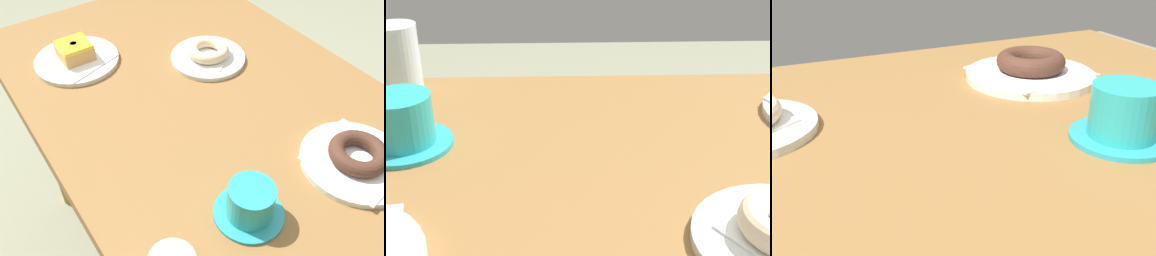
# 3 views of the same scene
# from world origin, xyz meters

# --- Properties ---
(table) EXTENTS (1.30, 0.78, 0.76)m
(table) POSITION_xyz_m (0.00, 0.00, 0.69)
(table) COLOR olive
(table) RESTS_ON ground_plane
(plate_chocolate_ring) EXTENTS (0.23, 0.23, 0.01)m
(plate_chocolate_ring) POSITION_xyz_m (0.30, 0.12, 0.77)
(plate_chocolate_ring) COLOR silver
(plate_chocolate_ring) RESTS_ON table
(napkin_chocolate_ring) EXTENTS (0.19, 0.19, 0.00)m
(napkin_chocolate_ring) POSITION_xyz_m (0.30, 0.12, 0.77)
(napkin_chocolate_ring) COLOR white
(napkin_chocolate_ring) RESTS_ON plate_chocolate_ring
(donut_chocolate_ring) EXTENTS (0.12, 0.12, 0.03)m
(donut_chocolate_ring) POSITION_xyz_m (0.30, 0.12, 0.79)
(donut_chocolate_ring) COLOR #4B2C1F
(donut_chocolate_ring) RESTS_ON napkin_chocolate_ring
(coffee_cup) EXTENTS (0.13, 0.13, 0.07)m
(coffee_cup) POSITION_xyz_m (0.27, -0.14, 0.79)
(coffee_cup) COLOR teal
(coffee_cup) RESTS_ON table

